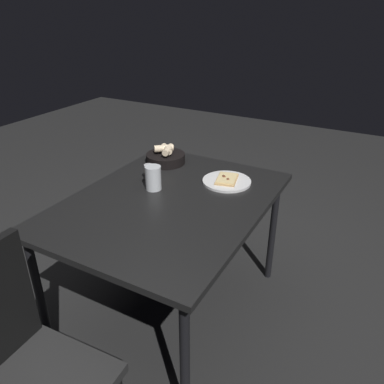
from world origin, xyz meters
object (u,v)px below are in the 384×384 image
bread_basket (166,157)px  dining_table (169,209)px  beer_glass (153,179)px  pepper_shaker (149,174)px  pizza_plate (227,181)px  chair_near (12,366)px

bread_basket → dining_table: bearing=-146.3°
beer_glass → pepper_shaker: bearing=47.5°
beer_glass → pizza_plate: bearing=-49.9°
bread_basket → pepper_shaker: (-0.26, -0.06, 0.00)m
pizza_plate → pepper_shaker: bearing=115.3°
pizza_plate → bread_basket: size_ratio=1.12×
pepper_shaker → bread_basket: bearing=11.9°
chair_near → pizza_plate: bearing=-9.7°
chair_near → pepper_shaker: bearing=9.0°
bread_basket → beer_glass: bearing=-158.0°
beer_glass → chair_near: chair_near is taller
pizza_plate → beer_glass: bearing=130.1°
pizza_plate → bread_basket: bread_basket is taller
bread_basket → beer_glass: (-0.34, -0.14, 0.02)m
pizza_plate → beer_glass: 0.40m
pizza_plate → bread_basket: bearing=79.6°
pepper_shaker → chair_near: (-1.07, -0.17, -0.25)m
pepper_shaker → pizza_plate: bearing=-64.7°
dining_table → pizza_plate: 0.37m
beer_glass → pepper_shaker: size_ratio=1.35×
dining_table → beer_glass: size_ratio=9.40×
beer_glass → chair_near: (-0.99, -0.09, -0.26)m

